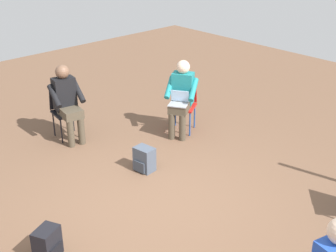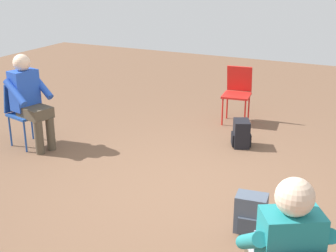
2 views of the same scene
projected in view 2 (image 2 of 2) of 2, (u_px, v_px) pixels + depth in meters
The scene contains 6 objects.
ground_plane at pixel (188, 192), 5.04m from camera, with size 14.80×14.80×0.00m, color brown.
chair_east at pixel (238, 90), 7.09m from camera, with size 0.48×0.45×0.85m.
chair_north at pixel (23, 109), 6.19m from camera, with size 0.48×0.52×0.85m.
person_in_blue at pixel (29, 97), 6.03m from camera, with size 0.57×0.58×1.24m.
backpack_near_laptop_user at pixel (251, 215), 4.26m from camera, with size 0.27×0.30×0.36m.
backpack_by_empty_chair at pixel (241, 135), 6.24m from camera, with size 0.34×0.31×0.36m.
Camera 2 is at (-4.15, -1.78, 2.34)m, focal length 50.00 mm.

